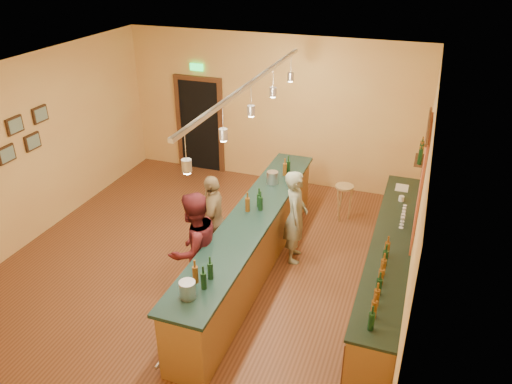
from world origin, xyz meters
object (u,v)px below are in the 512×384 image
(back_counter, at_px, (389,266))
(tasting_bar, at_px, (252,240))
(customer_b, at_px, (214,219))
(bartender, at_px, (295,217))
(customer_a, at_px, (194,249))
(bar_stool, at_px, (344,192))

(back_counter, height_order, tasting_bar, tasting_bar)
(back_counter, relative_size, customer_b, 2.92)
(back_counter, height_order, bartender, bartender)
(bartender, distance_m, customer_a, 1.88)
(bartender, height_order, bar_stool, bartender)
(customer_a, bearing_deg, tasting_bar, 173.30)
(customer_b, bearing_deg, customer_a, -3.71)
(customer_a, relative_size, bar_stool, 2.47)
(bartender, relative_size, customer_b, 1.04)
(back_counter, height_order, bar_stool, back_counter)
(back_counter, distance_m, customer_a, 2.94)
(bartender, bearing_deg, customer_b, 96.75)
(tasting_bar, xyz_separation_m, customer_a, (-0.55, -0.92, 0.28))
(bartender, xyz_separation_m, customer_b, (-1.27, -0.47, -0.03))
(bartender, bearing_deg, back_counter, -118.19)
(tasting_bar, xyz_separation_m, customer_b, (-0.72, 0.14, 0.17))
(customer_b, relative_size, bar_stool, 2.17)
(customer_a, bearing_deg, bar_stool, 176.61)
(bartender, relative_size, customer_a, 0.92)
(tasting_bar, bearing_deg, customer_b, 169.23)
(tasting_bar, height_order, bar_stool, tasting_bar)
(tasting_bar, relative_size, customer_b, 3.27)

